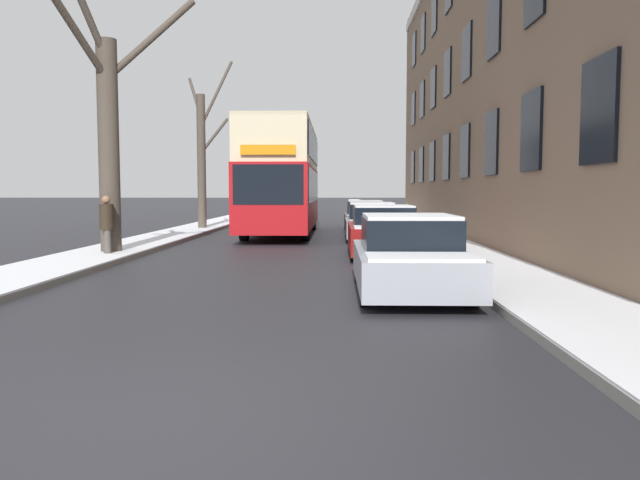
% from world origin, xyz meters
% --- Properties ---
extents(ground_plane, '(320.00, 320.00, 0.00)m').
position_xyz_m(ground_plane, '(0.00, 0.00, 0.00)').
color(ground_plane, '#28282D').
extents(sidewalk_left, '(2.07, 130.00, 0.16)m').
position_xyz_m(sidewalk_left, '(-4.88, 53.00, 0.08)').
color(sidewalk_left, gray).
rests_on(sidewalk_left, ground).
extents(sidewalk_right, '(2.07, 130.00, 0.16)m').
position_xyz_m(sidewalk_right, '(4.88, 53.00, 0.08)').
color(sidewalk_right, gray).
rests_on(sidewalk_right, ground).
extents(terrace_facade_right, '(9.10, 37.25, 12.45)m').
position_xyz_m(terrace_facade_right, '(10.41, 16.75, 6.23)').
color(terrace_facade_right, '#7A604C').
rests_on(terrace_facade_right, ground).
extents(bare_tree_left_0, '(3.02, 3.71, 7.85)m').
position_xyz_m(bare_tree_left_0, '(-4.68, 11.89, 3.46)').
color(bare_tree_left_0, '#4C4238').
rests_on(bare_tree_left_0, ground).
extents(bare_tree_left_1, '(2.05, 1.05, 7.65)m').
position_xyz_m(bare_tree_left_1, '(-4.50, 22.92, 3.36)').
color(bare_tree_left_1, '#4C4238').
rests_on(bare_tree_left_1, ground).
extents(double_decker_bus, '(2.60, 11.08, 4.40)m').
position_xyz_m(double_decker_bus, '(-0.75, 20.89, 2.48)').
color(double_decker_bus, red).
rests_on(double_decker_bus, ground).
extents(parked_car_0, '(1.86, 4.27, 1.38)m').
position_xyz_m(parked_car_0, '(2.76, 6.05, 0.64)').
color(parked_car_0, '#9EA3AD').
rests_on(parked_car_0, ground).
extents(parked_car_1, '(1.87, 4.14, 1.41)m').
position_xyz_m(parked_car_1, '(2.76, 12.26, 0.66)').
color(parked_car_1, maroon).
rests_on(parked_car_1, ground).
extents(parked_car_2, '(1.88, 4.06, 1.38)m').
position_xyz_m(parked_car_2, '(2.76, 18.00, 0.64)').
color(parked_car_2, '#9EA3AD').
rests_on(parked_car_2, ground).
extents(parked_car_3, '(1.81, 4.59, 1.37)m').
position_xyz_m(parked_car_3, '(2.76, 23.51, 0.63)').
color(parked_car_3, '#474C56').
rests_on(parked_car_3, ground).
extents(oncoming_van, '(2.00, 5.18, 2.19)m').
position_xyz_m(oncoming_van, '(-2.26, 42.88, 1.19)').
color(oncoming_van, '#333842').
rests_on(oncoming_van, ground).
extents(pedestrian_left_sidewalk, '(0.37, 0.37, 1.68)m').
position_xyz_m(pedestrian_left_sidewalk, '(-4.59, 11.35, 0.92)').
color(pedestrian_left_sidewalk, '#4C4742').
rests_on(pedestrian_left_sidewalk, ground).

